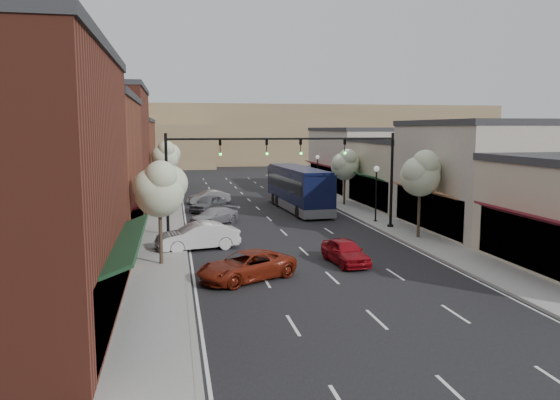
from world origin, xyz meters
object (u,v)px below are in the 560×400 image
lamp_post_far (317,168)px  parked_car_a (246,266)px  red_hatchback (345,252)px  tree_left_near (160,188)px  coach_bus (298,188)px  parked_car_d (208,203)px  tree_right_near (421,173)px  parked_car_c (214,216)px  tree_left_far (166,156)px  lamp_post_near (376,185)px  parked_car_b (198,236)px  signal_mast_right (361,166)px  signal_mast_left (202,168)px  tree_right_far (345,164)px  parked_car_e (209,197)px

lamp_post_far → parked_car_a: 33.80m
red_hatchback → tree_left_near: bearing=166.3°
coach_bus → parked_car_d: coach_bus is taller
tree_left_near → tree_right_near: bearing=13.5°
coach_bus → tree_right_near: bearing=-74.1°
parked_car_c → tree_left_far: bearing=155.4°
lamp_post_near → parked_car_b: lamp_post_near is taller
signal_mast_right → red_hatchback: bearing=-113.6°
tree_left_far → parked_car_d: size_ratio=1.44×
signal_mast_right → parked_car_c: bearing=156.6°
tree_right_near → parked_car_d: 20.15m
signal_mast_right → tree_right_near: bearing=-56.1°
tree_left_near → tree_left_far: size_ratio=0.93×
tree_left_far → tree_right_near: bearing=-53.0°
tree_left_far → parked_car_b: 22.65m
tree_left_near → lamp_post_near: bearing=33.3°
signal_mast_left → parked_car_c: size_ratio=1.91×
tree_right_far → tree_left_far: 17.66m
tree_right_far → parked_car_a: 26.81m
tree_right_far → parked_car_d: tree_right_far is taller
signal_mast_right → parked_car_d: bearing=133.1°
parked_car_c → parked_car_e: size_ratio=1.07×
tree_left_near → parked_car_a: bearing=-40.5°
tree_right_near → lamp_post_far: 24.11m
tree_left_near → tree_left_far: (-0.00, 26.00, 0.38)m
parked_car_c → coach_bus: bearing=86.3°
coach_bus → parked_car_b: coach_bus is taller
red_hatchback → parked_car_e: 25.87m
coach_bus → parked_car_e: coach_bus is taller
tree_right_far → lamp_post_far: size_ratio=1.22×
lamp_post_far → parked_car_b: 28.13m
tree_left_far → lamp_post_far: size_ratio=1.38×
red_hatchback → parked_car_b: 9.25m
signal_mast_right → parked_car_a: 15.63m
red_hatchback → parked_car_b: bearing=140.6°
tree_right_far → parked_car_d: 13.39m
tree_right_far → parked_car_a: bearing=-118.1°
signal_mast_right → tree_right_far: signal_mast_right is taller
tree_left_near → parked_car_d: 19.65m
tree_right_far → parked_car_b: size_ratio=1.09×
tree_right_far → lamp_post_near: bearing=-93.3°
tree_right_far → parked_car_b: 22.03m
tree_left_near → parked_car_e: 24.47m
coach_bus → red_hatchback: 19.78m
red_hatchback → tree_left_far: bearing=103.9°
tree_right_far → coach_bus: tree_right_far is taller
lamp_post_far → red_hatchback: bearing=-102.1°
tree_right_far → parked_car_c: tree_right_far is taller
signal_mast_left → lamp_post_far: 24.14m
signal_mast_right → tree_left_far: 22.68m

